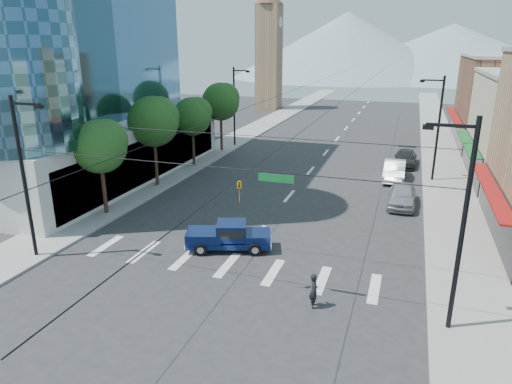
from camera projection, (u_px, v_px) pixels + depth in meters
ground at (220, 279)px, 23.37m from camera, size 160.00×160.00×0.00m
sidewalk_left at (253, 130)px, 63.03m from camera, size 4.00×120.00×0.15m
sidewalk_right at (438, 141)px, 55.74m from camera, size 4.00×120.00×0.15m
clock_tower at (269, 48)px, 80.94m from camera, size 4.80×4.80×20.40m
mountain_left at (347, 45)px, 159.65m from camera, size 80.00×80.00×22.00m
mountain_right at (452, 51)px, 158.66m from camera, size 90.00×90.00×18.00m
tree_near at (102, 145)px, 30.68m from camera, size 3.65×3.64×6.71m
tree_midnear at (155, 120)px, 36.80m from camera, size 4.09×4.09×7.52m
tree_midfar at (194, 115)px, 43.29m from camera, size 3.65×3.64×6.71m
tree_far at (222, 101)px, 49.41m from camera, size 4.09×4.09×7.52m
signal_rig at (213, 199)px, 20.97m from camera, size 21.80×0.20×9.00m
lamp_pole_nw at (235, 104)px, 52.10m from camera, size 2.00×0.25×9.00m
lamp_pole_ne at (437, 125)px, 38.42m from camera, size 2.00×0.25×9.00m
pickup_truck at (228, 236)px, 26.44m from camera, size 5.23×3.21×1.67m
pedestrian at (314, 290)px, 20.62m from camera, size 0.60×0.72×1.67m
parked_car_near at (402, 195)px, 33.64m from camera, size 1.98×4.83×1.64m
parked_car_mid at (394, 171)px, 40.07m from camera, size 1.82×5.12×1.68m
parked_car_far at (405, 158)px, 44.84m from camera, size 2.27×5.21×1.49m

